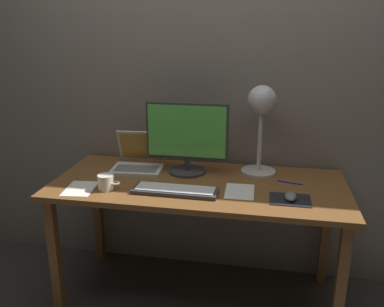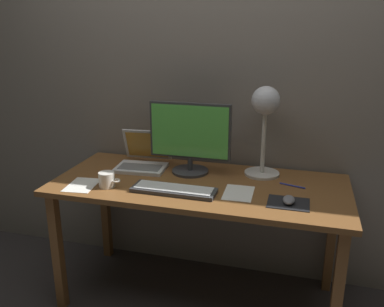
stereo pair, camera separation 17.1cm
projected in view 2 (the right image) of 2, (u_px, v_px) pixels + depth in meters
name	position (u px, v px, depth m)	size (l,w,h in m)	color
ground_plane	(199.00, 297.00, 2.46)	(4.80, 4.80, 0.00)	#383333
back_wall	(217.00, 71.00, 2.44)	(4.80, 0.06, 2.60)	gray
desk	(199.00, 196.00, 2.26)	(1.60, 0.70, 0.74)	brown
monitor	(190.00, 136.00, 2.33)	(0.47, 0.21, 0.41)	#38383A
keyboard_main	(174.00, 190.00, 2.11)	(0.44, 0.14, 0.03)	#38383A
laptop	(144.00, 157.00, 2.48)	(0.31, 0.30, 0.22)	silver
desk_lamp	(265.00, 112.00, 2.25)	(0.20, 0.20, 0.51)	beige
mousepad	(288.00, 203.00, 1.98)	(0.20, 0.16, 0.00)	black
mouse	(289.00, 200.00, 1.97)	(0.06, 0.10, 0.03)	slate
coffee_mug	(107.00, 180.00, 2.17)	(0.12, 0.08, 0.08)	white
paper_sheet_near_mouse	(238.00, 193.00, 2.10)	(0.15, 0.21, 0.00)	white
paper_sheet_by_keyboard	(82.00, 185.00, 2.20)	(0.15, 0.21, 0.00)	white
pen	(292.00, 186.00, 2.19)	(0.01, 0.01, 0.14)	#2633A5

